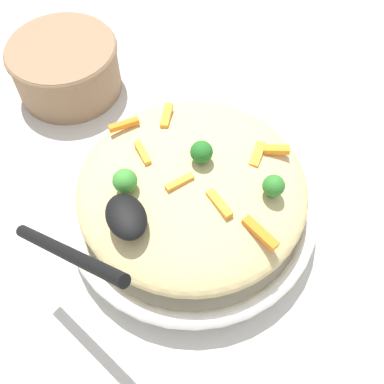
{
  "coord_description": "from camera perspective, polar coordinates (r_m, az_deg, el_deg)",
  "views": [
    {
      "loc": [
        -0.27,
        0.12,
        0.52
      ],
      "look_at": [
        0.0,
        0.0,
        0.06
      ],
      "focal_mm": 43.44,
      "sensor_mm": 36.0,
      "label": 1
    }
  ],
  "objects": [
    {
      "name": "carrot_piece_5",
      "position": [
        0.55,
        -8.36,
        8.2
      ],
      "size": [
        0.01,
        0.04,
        0.01
      ],
      "primitive_type": "cube",
      "rotation": [
        0.0,
        0.0,
        4.69
      ],
      "color": "orange",
      "rests_on": "pasta_mound"
    },
    {
      "name": "companion_bowl",
      "position": [
        0.73,
        -15.28,
        14.77
      ],
      "size": [
        0.16,
        0.16,
        0.08
      ],
      "color": "#8C6B4C",
      "rests_on": "ground_plane"
    },
    {
      "name": "carrot_piece_6",
      "position": [
        0.56,
        -3.15,
        9.3
      ],
      "size": [
        0.04,
        0.03,
        0.01
      ],
      "primitive_type": "cube",
      "rotation": [
        0.0,
        0.0,
        5.72
      ],
      "color": "orange",
      "rests_on": "pasta_mound"
    },
    {
      "name": "serving_spoon",
      "position": [
        0.45,
        -10.52,
        -4.44
      ],
      "size": [
        0.14,
        0.13,
        0.09
      ],
      "color": "black",
      "rests_on": "pasta_mound"
    },
    {
      "name": "broccoli_floret_2",
      "position": [
        0.5,
        1.18,
        4.92
      ],
      "size": [
        0.02,
        0.02,
        0.03
      ],
      "color": "#205B1C",
      "rests_on": "pasta_mound"
    },
    {
      "name": "carrot_piece_4",
      "position": [
        0.48,
        -8.83,
        -3.1
      ],
      "size": [
        0.03,
        0.02,
        0.01
      ],
      "primitive_type": "cube",
      "rotation": [
        0.0,
        0.0,
        6.05
      ],
      "color": "orange",
      "rests_on": "pasta_mound"
    },
    {
      "name": "carrot_piece_0",
      "position": [
        0.49,
        -1.54,
        1.21
      ],
      "size": [
        0.01,
        0.03,
        0.01
      ],
      "primitive_type": "cube",
      "rotation": [
        0.0,
        0.0,
        4.85
      ],
      "color": "orange",
      "rests_on": "pasta_mound"
    },
    {
      "name": "broccoli_floret_1",
      "position": [
        0.49,
        9.98,
        0.73
      ],
      "size": [
        0.02,
        0.02,
        0.03
      ],
      "color": "#296820",
      "rests_on": "pasta_mound"
    },
    {
      "name": "carrot_piece_1",
      "position": [
        0.52,
        -6.08,
        4.77
      ],
      "size": [
        0.03,
        0.01,
        0.01
      ],
      "primitive_type": "cube",
      "rotation": [
        0.0,
        0.0,
        0.03
      ],
      "color": "orange",
      "rests_on": "pasta_mound"
    },
    {
      "name": "ground_plane",
      "position": [
        0.59,
        -0.0,
        -3.41
      ],
      "size": [
        2.4,
        2.4,
        0.0
      ],
      "primitive_type": "plane",
      "color": "beige"
    },
    {
      "name": "pasta_mound",
      "position": [
        0.53,
        -0.0,
        0.55
      ],
      "size": [
        0.26,
        0.26,
        0.07
      ],
      "primitive_type": "ellipsoid",
      "color": "#D1BA7A",
      "rests_on": "serving_bowl"
    },
    {
      "name": "broccoli_floret_0",
      "position": [
        0.49,
        -8.24,
        1.34
      ],
      "size": [
        0.03,
        0.03,
        0.03
      ],
      "color": "#377928",
      "rests_on": "pasta_mound"
    },
    {
      "name": "serving_bowl",
      "position": [
        0.57,
        -0.0,
        -2.24
      ],
      "size": [
        0.3,
        0.3,
        0.04
      ],
      "color": "white",
      "rests_on": "ground_plane"
    },
    {
      "name": "carrot_piece_2",
      "position": [
        0.47,
        8.37,
        -4.97
      ],
      "size": [
        0.04,
        0.02,
        0.01
      ],
      "primitive_type": "cube",
      "rotation": [
        0.0,
        0.0,
        3.44
      ],
      "color": "orange",
      "rests_on": "pasta_mound"
    },
    {
      "name": "carrot_piece_3",
      "position": [
        0.48,
        3.35,
        -1.45
      ],
      "size": [
        0.04,
        0.02,
        0.01
      ],
      "primitive_type": "cube",
      "rotation": [
        0.0,
        0.0,
        3.32
      ],
      "color": "orange",
      "rests_on": "pasta_mound"
    },
    {
      "name": "carrot_piece_7",
      "position": [
        0.53,
        8.01,
        4.58
      ],
      "size": [
        0.03,
        0.03,
        0.01
      ],
      "primitive_type": "cube",
      "rotation": [
        0.0,
        0.0,
        2.37
      ],
      "color": "orange",
      "rests_on": "pasta_mound"
    },
    {
      "name": "carrot_piece_8",
      "position": [
        0.53,
        10.32,
        5.14
      ],
      "size": [
        0.02,
        0.03,
        0.01
      ],
      "primitive_type": "cube",
      "rotation": [
        0.0,
        0.0,
        1.13
      ],
      "color": "orange",
      "rests_on": "pasta_mound"
    }
  ]
}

